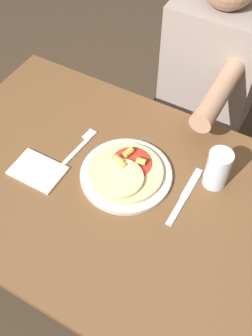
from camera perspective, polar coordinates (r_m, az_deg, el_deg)
ground_plane at (r=1.81m, az=-2.23°, el=-15.47°), size 8.00×8.00×0.00m
dining_table at (r=1.26m, az=-3.10°, el=-5.21°), size 1.11×0.78×0.73m
plate at (r=1.17m, az=0.00°, el=-0.97°), size 0.28×0.28×0.01m
pizza at (r=1.16m, az=-0.14°, el=-0.59°), size 0.22×0.22×0.04m
fork at (r=1.26m, az=-6.57°, el=3.29°), size 0.03×0.18×0.00m
knife at (r=1.15m, az=8.44°, el=-4.17°), size 0.02×0.22×0.00m
drinking_glass at (r=1.14m, az=13.14°, el=-0.13°), size 0.07×0.07×0.13m
napkin at (r=1.22m, az=-12.70°, el=-0.37°), size 0.16×0.11×0.01m
person_diner at (r=1.60m, az=11.99°, el=12.31°), size 0.34×0.52×1.15m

